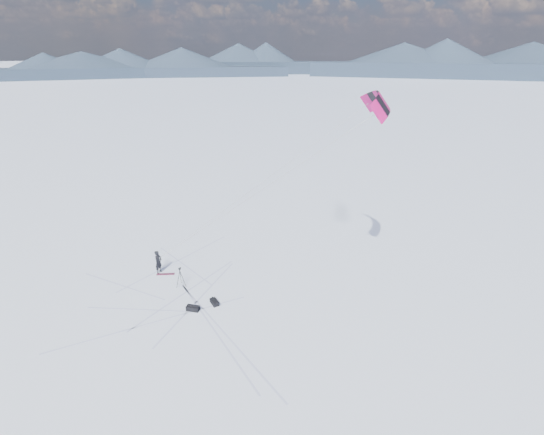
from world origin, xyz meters
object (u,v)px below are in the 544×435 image
(snowboard, at_px, (166,274))
(gear_bag_b, at_px, (214,302))
(snowkiter, at_px, (160,273))
(tripod, at_px, (180,274))
(gear_bag_a, at_px, (193,308))

(snowboard, xyz_separation_m, gear_bag_b, (5.25, -2.35, 0.14))
(snowkiter, distance_m, tripod, 2.98)
(snowboard, bearing_deg, snowkiter, 148.69)
(snowkiter, relative_size, snowboard, 1.35)
(snowkiter, height_order, tripod, tripod)
(snowkiter, height_order, gear_bag_a, snowkiter)
(snowboard, xyz_separation_m, gear_bag_a, (4.22, -3.43, 0.15))
(snowkiter, distance_m, gear_bag_a, 5.96)
(snowkiter, xyz_separation_m, gear_bag_a, (4.80, -3.52, 0.17))
(snowboard, distance_m, gear_bag_a, 5.44)
(snowboard, height_order, gear_bag_b, gear_bag_b)
(gear_bag_b, bearing_deg, snowboard, -161.31)
(tripod, xyz_separation_m, gear_bag_a, (2.24, -2.37, -0.80))
(snowkiter, xyz_separation_m, tripod, (2.57, -1.16, 0.97))
(tripod, distance_m, gear_bag_a, 3.35)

